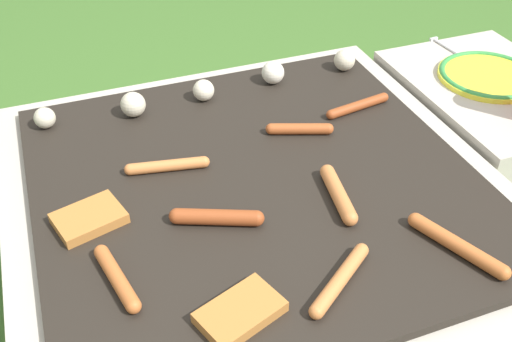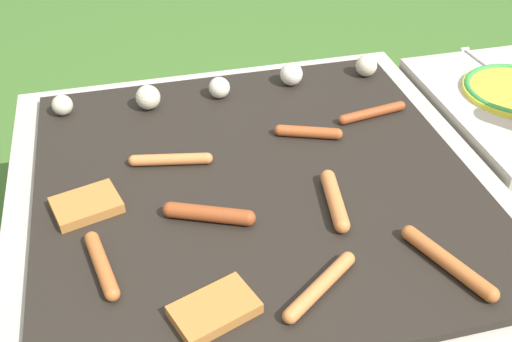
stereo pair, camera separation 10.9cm
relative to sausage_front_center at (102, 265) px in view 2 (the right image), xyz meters
The scene contains 15 objects.
ground_plane 0.54m from the sausage_front_center, 29.62° to the left, with size 14.00×14.00×0.00m, color #3D6628.
grill 0.41m from the sausage_front_center, 29.62° to the left, with size 0.97×0.97×0.40m.
side_ledge 1.07m from the sausage_front_center, 17.63° to the left, with size 0.39×0.52×0.40m.
sausage_front_left 0.30m from the sausage_front_center, 60.49° to the left, with size 0.17×0.05×0.02m.
sausage_back_right 0.54m from the sausage_front_center, 32.69° to the left, with size 0.14×0.07×0.02m.
sausage_back_center 0.43m from the sausage_front_center, ahead, with size 0.05×0.17×0.03m.
sausage_front_center is the anchor object (origin of this frame).
sausage_front_right 0.58m from the sausage_front_center, 13.32° to the right, with size 0.09×0.19×0.03m.
sausage_mid_right 0.70m from the sausage_front_center, 28.21° to the left, with size 0.17×0.05×0.02m.
sausage_mid_left 0.21m from the sausage_front_center, 22.12° to the left, with size 0.16×0.09×0.03m.
sausage_back_left 0.36m from the sausage_front_center, 21.17° to the right, with size 0.15×0.12×0.02m.
bread_slice_center 0.16m from the sausage_front_center, 97.37° to the left, with size 0.14×0.12×0.02m.
bread_slice_left 0.21m from the sausage_front_center, 39.21° to the right, with size 0.15×0.12×0.02m.
mushroom_row 0.61m from the sausage_front_center, 57.20° to the left, with size 0.79×0.08×0.06m.
fork_utensil 1.12m from the sausage_front_center, 27.23° to the left, with size 0.03×0.17×0.01m.
Camera 2 is at (-0.22, -0.90, 1.14)m, focal length 42.00 mm.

